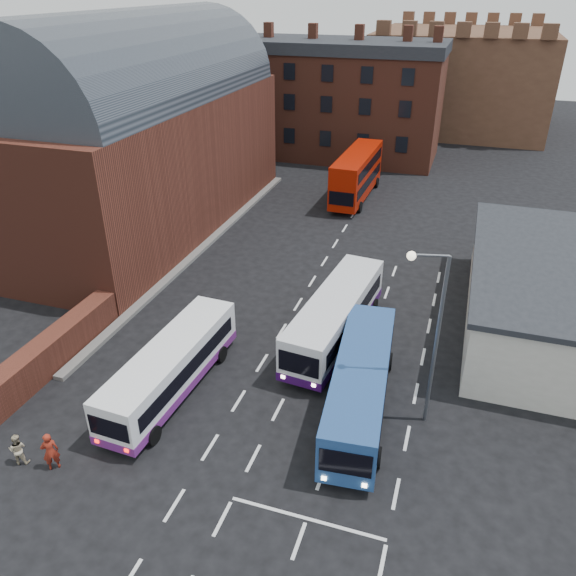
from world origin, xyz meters
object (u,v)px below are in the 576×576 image
(bus_white_inbound, at_px, (336,314))
(bus_blue, at_px, (361,383))
(pedestrian_beige, at_px, (18,449))
(bus_red_double, at_px, (357,175))
(pedestrian_red, at_px, (50,451))
(bus_white_outbound, at_px, (171,365))
(street_lamp, at_px, (432,326))

(bus_white_inbound, relative_size, bus_blue, 1.02)
(pedestrian_beige, bearing_deg, bus_red_double, -121.57)
(bus_blue, relative_size, pedestrian_beige, 6.98)
(bus_blue, bearing_deg, bus_white_inbound, -70.34)
(bus_white_inbound, xyz_separation_m, bus_red_double, (-3.79, 23.15, 0.58))
(pedestrian_red, bearing_deg, bus_red_double, -140.36)
(bus_white_outbound, height_order, pedestrian_beige, bus_white_outbound)
(bus_white_inbound, bearing_deg, street_lamp, 141.24)
(street_lamp, bearing_deg, bus_blue, -174.27)
(pedestrian_beige, bearing_deg, bus_white_inbound, -149.70)
(street_lamp, xyz_separation_m, pedestrian_red, (-13.93, -7.63, -4.18))
(bus_white_inbound, bearing_deg, bus_red_double, -74.84)
(bus_white_inbound, height_order, pedestrian_beige, bus_white_inbound)
(bus_blue, distance_m, street_lamp, 4.41)
(bus_blue, xyz_separation_m, pedestrian_red, (-11.21, -7.35, -0.72))
(street_lamp, bearing_deg, bus_red_double, 107.68)
(bus_white_outbound, relative_size, bus_white_inbound, 0.92)
(bus_blue, relative_size, street_lamp, 1.22)
(pedestrian_red, xyz_separation_m, pedestrian_beige, (-1.50, -0.18, -0.17))
(bus_white_outbound, relative_size, street_lamp, 1.14)
(bus_blue, distance_m, pedestrian_red, 13.43)
(bus_white_inbound, relative_size, pedestrian_beige, 7.14)
(bus_white_inbound, relative_size, bus_red_double, 0.99)
(pedestrian_red, bearing_deg, bus_white_outbound, -153.67)
(bus_white_outbound, distance_m, bus_white_inbound, 9.34)
(bus_red_double, bearing_deg, pedestrian_beige, 81.41)
(bus_white_outbound, relative_size, pedestrian_red, 5.29)
(bus_white_inbound, distance_m, bus_red_double, 23.46)
(street_lamp, distance_m, pedestrian_red, 16.42)
(bus_white_outbound, xyz_separation_m, bus_red_double, (2.60, 29.95, 0.71))
(bus_white_outbound, height_order, bus_white_inbound, bus_white_inbound)
(bus_white_outbound, distance_m, bus_red_double, 30.07)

